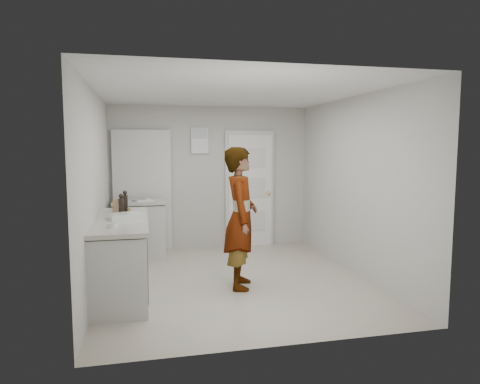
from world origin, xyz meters
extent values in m
plane|color=#AFA593|center=(0.00, 0.00, 0.00)|extent=(4.00, 4.00, 0.00)
plane|color=#B6B2AB|center=(0.00, 2.00, 1.25)|extent=(3.50, 0.00, 3.50)
plane|color=#B6B2AB|center=(0.00, -2.00, 1.25)|extent=(3.50, 0.00, 3.50)
plane|color=#B6B2AB|center=(-1.75, 0.00, 1.25)|extent=(0.00, 4.00, 4.00)
plane|color=#B6B2AB|center=(1.75, 0.00, 1.25)|extent=(0.00, 4.00, 4.00)
plane|color=silver|center=(0.00, 0.00, 2.50)|extent=(4.00, 4.00, 0.00)
cube|color=white|center=(0.70, 1.93, 1.00)|extent=(0.80, 0.05, 2.00)
cube|color=silver|center=(0.70, 1.96, 1.03)|extent=(0.90, 0.04, 2.10)
sphere|color=#D7B553|center=(1.03, 1.88, 0.95)|extent=(0.07, 0.07, 0.07)
cube|color=white|center=(-0.20, 1.97, 1.90)|extent=(0.30, 0.02, 0.45)
cube|color=black|center=(-1.20, 1.97, 1.02)|extent=(0.90, 0.05, 2.04)
cube|color=silver|center=(-1.20, 1.94, 1.03)|extent=(0.98, 0.02, 2.10)
cube|color=#BAB9B5|center=(-1.45, -0.20, 0.43)|extent=(0.60, 1.90, 0.86)
cube|color=black|center=(-1.45, -0.20, 0.04)|extent=(0.56, 1.86, 0.08)
cube|color=#B3B0A4|center=(-1.45, -0.20, 0.90)|extent=(0.64, 1.96, 0.05)
cube|color=#BAB9B5|center=(-1.25, 1.55, 0.43)|extent=(0.80, 0.55, 0.86)
cube|color=black|center=(-1.25, 1.55, 0.04)|extent=(0.75, 0.54, 0.08)
cube|color=#B3B0A4|center=(-1.25, 1.55, 0.90)|extent=(0.84, 0.61, 0.05)
imported|color=silver|center=(0.02, -0.31, 0.90)|extent=(0.57, 0.74, 1.79)
cube|color=olive|center=(-1.52, 0.34, 1.02)|extent=(0.12, 0.07, 0.18)
cylinder|color=tan|center=(-1.35, 0.11, 0.97)|extent=(0.06, 0.06, 0.08)
cylinder|color=black|center=(-1.45, 0.03, 1.04)|extent=(0.07, 0.07, 0.22)
sphere|color=black|center=(-1.45, 0.03, 1.18)|extent=(0.06, 0.06, 0.06)
cylinder|color=black|center=(-1.41, 0.22, 1.05)|extent=(0.07, 0.07, 0.24)
sphere|color=black|center=(-1.41, 0.22, 1.20)|extent=(0.06, 0.06, 0.06)
cube|color=silver|center=(-1.39, -0.22, 0.96)|extent=(0.43, 0.35, 0.07)
cube|color=white|center=(-1.39, -0.22, 0.95)|extent=(0.37, 0.30, 0.05)
cylinder|color=silver|center=(-1.51, -0.77, 0.95)|extent=(0.12, 0.12, 0.05)
sphere|color=white|center=(-1.53, -0.78, 0.95)|extent=(0.04, 0.04, 0.04)
sphere|color=white|center=(-1.49, -0.76, 0.95)|extent=(0.04, 0.04, 0.04)
cube|color=white|center=(-1.19, 1.56, 0.93)|extent=(0.36, 0.40, 0.01)
camera|label=1|loc=(-1.15, -5.52, 1.80)|focal=32.00mm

